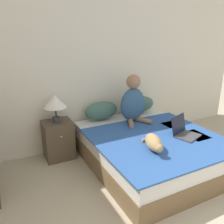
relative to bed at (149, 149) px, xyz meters
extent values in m
cube|color=silver|center=(-0.04, 1.04, 1.04)|extent=(5.40, 0.05, 2.55)
cube|color=brown|center=(0.00, 0.01, -0.11)|extent=(1.61, 1.94, 0.27)
cube|color=silver|center=(0.00, 0.01, 0.13)|extent=(1.58, 1.91, 0.20)
cube|color=#2D569E|center=(0.00, -0.19, 0.23)|extent=(1.65, 1.55, 0.02)
cube|color=silver|center=(0.52, 0.13, 0.24)|extent=(0.30, 0.24, 0.01)
cube|color=silver|center=(0.53, -0.33, 0.24)|extent=(0.26, 0.33, 0.01)
ellipsoid|color=#42665B|center=(-0.36, 0.83, 0.39)|extent=(0.57, 0.24, 0.29)
ellipsoid|color=#42665B|center=(0.36, 0.83, 0.39)|extent=(0.57, 0.24, 0.29)
ellipsoid|color=#33567A|center=(0.04, 0.54, 0.51)|extent=(0.42, 0.23, 0.53)
sphere|color=#9E7051|center=(0.04, 0.54, 0.87)|extent=(0.22, 0.22, 0.22)
cylinder|color=#9E7051|center=(-0.07, 0.40, 0.28)|extent=(0.19, 0.29, 0.07)
cylinder|color=#9E7051|center=(0.16, 0.40, 0.28)|extent=(0.19, 0.29, 0.07)
ellipsoid|color=tan|center=(-0.24, -0.39, 0.33)|extent=(0.29, 0.40, 0.18)
sphere|color=tan|center=(-0.30, -0.58, 0.35)|extent=(0.10, 0.10, 0.10)
cone|color=tan|center=(-0.28, -0.59, 0.39)|extent=(0.05, 0.05, 0.05)
cone|color=tan|center=(-0.33, -0.57, 0.39)|extent=(0.05, 0.05, 0.05)
cylinder|color=tan|center=(-0.16, -0.16, 0.26)|extent=(0.20, 0.07, 0.04)
cube|color=#424247|center=(0.39, -0.32, 0.25)|extent=(0.39, 0.34, 0.02)
cube|color=black|center=(0.34, -0.18, 0.38)|extent=(0.33, 0.17, 0.25)
cube|color=brown|center=(-1.10, 0.79, 0.05)|extent=(0.42, 0.36, 0.58)
sphere|color=tan|center=(-1.10, 0.59, 0.18)|extent=(0.03, 0.03, 0.03)
cylinder|color=#38383D|center=(-1.10, 0.78, 0.38)|extent=(0.12, 0.12, 0.07)
cylinder|color=#38383D|center=(-1.10, 0.78, 0.49)|extent=(0.02, 0.02, 0.15)
cone|color=white|center=(-1.10, 0.78, 0.66)|extent=(0.33, 0.33, 0.18)
camera|label=1|loc=(-1.85, -2.45, 1.60)|focal=38.00mm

